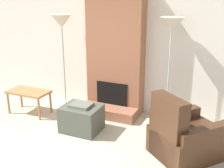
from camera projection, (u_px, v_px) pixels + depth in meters
name	position (u px, v px, depth m)	size (l,w,h in m)	color
wall_back	(119.00, 47.00, 5.62)	(7.43, 0.06, 2.60)	silver
fireplace	(115.00, 53.00, 5.45)	(1.12, 0.71, 2.60)	#935B42
ottoman	(82.00, 118.00, 4.93)	(0.66, 0.54, 0.51)	#474C42
armchair	(184.00, 138.00, 4.14)	(1.23, 1.25, 1.00)	#422819
side_table	(29.00, 94.00, 5.59)	(0.83, 0.45, 0.48)	#9E7042
floor_lamp_left	(62.00, 24.00, 5.59)	(0.41, 0.41, 1.92)	#ADADB2
floor_lamp_right	(172.00, 29.00, 4.74)	(0.41, 0.41, 1.95)	#ADADB2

